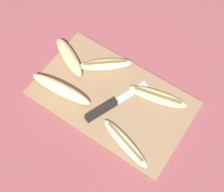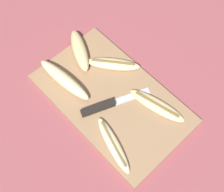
{
  "view_description": "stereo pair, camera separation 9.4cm",
  "coord_description": "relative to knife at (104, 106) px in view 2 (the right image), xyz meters",
  "views": [
    {
      "loc": [
        0.24,
        -0.36,
        0.86
      ],
      "look_at": [
        0.0,
        0.0,
        0.02
      ],
      "focal_mm": 50.0,
      "sensor_mm": 36.0,
      "label": 1
    },
    {
      "loc": [
        0.31,
        -0.29,
        0.86
      ],
      "look_at": [
        0.0,
        0.0,
        0.02
      ],
      "focal_mm": 50.0,
      "sensor_mm": 36.0,
      "label": 2
    }
  ],
  "objects": [
    {
      "name": "ground_plane",
      "position": [
        -0.01,
        0.04,
        -0.02
      ],
      "size": [
        4.0,
        4.0,
        0.0
      ],
      "primitive_type": "plane",
      "color": "#93474C"
    },
    {
      "name": "cutting_board",
      "position": [
        -0.01,
        0.04,
        -0.01
      ],
      "size": [
        0.48,
        0.28,
        0.01
      ],
      "color": "#997551",
      "rests_on": "ground_plane"
    },
    {
      "name": "knife",
      "position": [
        0.0,
        0.0,
        0.0
      ],
      "size": [
        0.1,
        0.21,
        0.02
      ],
      "rotation": [
        0.0,
        0.0,
        -0.38
      ],
      "color": "black",
      "rests_on": "cutting_board"
    },
    {
      "name": "banana_mellow_near",
      "position": [
        0.11,
        0.12,
        0.0
      ],
      "size": [
        0.19,
        0.08,
        0.02
      ],
      "rotation": [
        0.0,
        0.0,
        1.8
      ],
      "color": "beige",
      "rests_on": "cutting_board"
    },
    {
      "name": "banana_spotted_left",
      "position": [
        -0.19,
        0.07,
        0.01
      ],
      "size": [
        0.17,
        0.11,
        0.04
      ],
      "rotation": [
        0.0,
        0.0,
        4.25
      ],
      "color": "#DBC684",
      "rests_on": "cutting_board"
    },
    {
      "name": "banana_soft_right",
      "position": [
        -0.14,
        -0.03,
        0.01
      ],
      "size": [
        0.21,
        0.06,
        0.04
      ],
      "rotation": [
        0.0,
        0.0,
        1.66
      ],
      "color": "beige",
      "rests_on": "cutting_board"
    },
    {
      "name": "banana_cream_curved",
      "position": [
        0.11,
        -0.06,
        0.0
      ],
      "size": [
        0.18,
        0.08,
        0.02
      ],
      "rotation": [
        0.0,
        0.0,
        1.29
      ],
      "color": "beige",
      "rests_on": "cutting_board"
    },
    {
      "name": "banana_ripe_center",
      "position": [
        -0.09,
        0.12,
        0.0
      ],
      "size": [
        0.16,
        0.14,
        0.02
      ],
      "rotation": [
        0.0,
        0.0,
        5.4
      ],
      "color": "beige",
      "rests_on": "cutting_board"
    }
  ]
}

